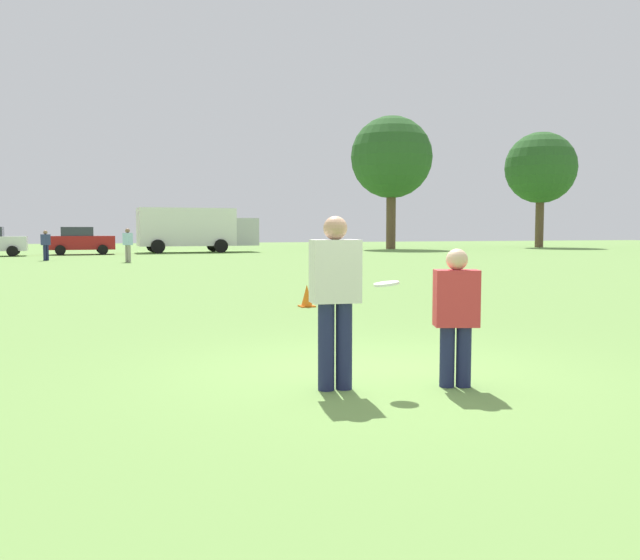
{
  "coord_description": "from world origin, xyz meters",
  "views": [
    {
      "loc": [
        -3.02,
        -6.92,
        1.66
      ],
      "look_at": [
        -0.38,
        0.89,
        1.04
      ],
      "focal_mm": 37.51,
      "sensor_mm": 36.0,
      "label": 1
    }
  ],
  "objects_px": {
    "player_thrower": "(335,292)",
    "bystander_field_marshal": "(128,243)",
    "parked_car_mid_right": "(80,241)",
    "box_truck": "(195,228)",
    "player_defender": "(456,311)",
    "bystander_sideline_watcher": "(46,243)",
    "traffic_cone": "(307,296)",
    "frisbee": "(386,284)"
  },
  "relations": [
    {
      "from": "player_thrower",
      "to": "bystander_field_marshal",
      "type": "distance_m",
      "value": 28.76
    },
    {
      "from": "parked_car_mid_right",
      "to": "box_truck",
      "type": "xyz_separation_m",
      "value": [
        7.83,
        1.82,
        0.83
      ]
    },
    {
      "from": "player_defender",
      "to": "bystander_sideline_watcher",
      "type": "bearing_deg",
      "value": 100.61
    },
    {
      "from": "parked_car_mid_right",
      "to": "box_truck",
      "type": "height_order",
      "value": "box_truck"
    },
    {
      "from": "box_truck",
      "to": "traffic_cone",
      "type": "bearing_deg",
      "value": -94.28
    },
    {
      "from": "box_truck",
      "to": "bystander_sideline_watcher",
      "type": "height_order",
      "value": "box_truck"
    },
    {
      "from": "player_defender",
      "to": "parked_car_mid_right",
      "type": "xyz_separation_m",
      "value": [
        -4.48,
        40.84,
        0.11
      ]
    },
    {
      "from": "frisbee",
      "to": "bystander_field_marshal",
      "type": "relative_size",
      "value": 0.16
    },
    {
      "from": "frisbee",
      "to": "player_thrower",
      "type": "bearing_deg",
      "value": 170.03
    },
    {
      "from": "bystander_field_marshal",
      "to": "player_thrower",
      "type": "bearing_deg",
      "value": -88.52
    },
    {
      "from": "player_thrower",
      "to": "bystander_sideline_watcher",
      "type": "xyz_separation_m",
      "value": [
        -4.82,
        32.09,
        -0.1
      ]
    },
    {
      "from": "player_thrower",
      "to": "player_defender",
      "type": "height_order",
      "value": "player_thrower"
    },
    {
      "from": "frisbee",
      "to": "bystander_field_marshal",
      "type": "distance_m",
      "value": 28.87
    },
    {
      "from": "box_truck",
      "to": "player_defender",
      "type": "bearing_deg",
      "value": -94.49
    },
    {
      "from": "box_truck",
      "to": "parked_car_mid_right",
      "type": "bearing_deg",
      "value": -166.88
    },
    {
      "from": "player_defender",
      "to": "bystander_field_marshal",
      "type": "xyz_separation_m",
      "value": [
        -1.99,
        29.04,
        0.16
      ]
    },
    {
      "from": "traffic_cone",
      "to": "parked_car_mid_right",
      "type": "distance_m",
      "value": 33.77
    },
    {
      "from": "player_thrower",
      "to": "player_defender",
      "type": "xyz_separation_m",
      "value": [
        1.25,
        -0.29,
        -0.2
      ]
    },
    {
      "from": "player_defender",
      "to": "traffic_cone",
      "type": "bearing_deg",
      "value": 84.55
    },
    {
      "from": "player_thrower",
      "to": "player_defender",
      "type": "distance_m",
      "value": 1.3
    },
    {
      "from": "bystander_sideline_watcher",
      "to": "player_thrower",
      "type": "bearing_deg",
      "value": -81.47
    },
    {
      "from": "parked_car_mid_right",
      "to": "player_defender",
      "type": "bearing_deg",
      "value": -83.74
    },
    {
      "from": "player_defender",
      "to": "frisbee",
      "type": "xyz_separation_m",
      "value": [
        -0.72,
        0.19,
        0.29
      ]
    },
    {
      "from": "player_thrower",
      "to": "bystander_sideline_watcher",
      "type": "relative_size",
      "value": 1.11
    },
    {
      "from": "player_thrower",
      "to": "frisbee",
      "type": "height_order",
      "value": "player_thrower"
    },
    {
      "from": "player_defender",
      "to": "frisbee",
      "type": "height_order",
      "value": "player_defender"
    },
    {
      "from": "parked_car_mid_right",
      "to": "box_truck",
      "type": "bearing_deg",
      "value": 13.12
    },
    {
      "from": "player_thrower",
      "to": "parked_car_mid_right",
      "type": "distance_m",
      "value": 40.68
    },
    {
      "from": "parked_car_mid_right",
      "to": "bystander_sideline_watcher",
      "type": "height_order",
      "value": "parked_car_mid_right"
    },
    {
      "from": "player_thrower",
      "to": "parked_car_mid_right",
      "type": "bearing_deg",
      "value": 94.55
    },
    {
      "from": "frisbee",
      "to": "parked_car_mid_right",
      "type": "bearing_deg",
      "value": 95.29
    },
    {
      "from": "parked_car_mid_right",
      "to": "bystander_field_marshal",
      "type": "bearing_deg",
      "value": -78.1
    },
    {
      "from": "parked_car_mid_right",
      "to": "box_truck",
      "type": "distance_m",
      "value": 8.08
    },
    {
      "from": "bystander_sideline_watcher",
      "to": "frisbee",
      "type": "bearing_deg",
      "value": -80.57
    },
    {
      "from": "box_truck",
      "to": "player_thrower",
      "type": "bearing_deg",
      "value": -96.19
    },
    {
      "from": "bystander_sideline_watcher",
      "to": "box_truck",
      "type": "bearing_deg",
      "value": 47.52
    },
    {
      "from": "box_truck",
      "to": "bystander_sideline_watcher",
      "type": "distance_m",
      "value": 13.96
    },
    {
      "from": "player_defender",
      "to": "bystander_sideline_watcher",
      "type": "xyz_separation_m",
      "value": [
        -6.06,
        32.38,
        0.1
      ]
    },
    {
      "from": "player_thrower",
      "to": "bystander_sideline_watcher",
      "type": "bearing_deg",
      "value": 98.53
    },
    {
      "from": "player_thrower",
      "to": "parked_car_mid_right",
      "type": "relative_size",
      "value": 0.42
    },
    {
      "from": "player_defender",
      "to": "frisbee",
      "type": "bearing_deg",
      "value": 164.81
    },
    {
      "from": "player_thrower",
      "to": "frisbee",
      "type": "relative_size",
      "value": 6.63
    }
  ]
}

